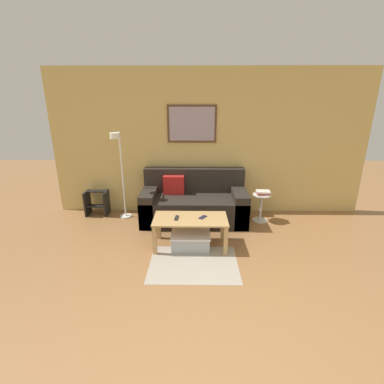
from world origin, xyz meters
name	(u,v)px	position (x,y,z in m)	size (l,w,h in m)	color
ground_plane	(226,381)	(0.00, 0.00, 0.00)	(16.00, 16.00, 0.00)	olive
wall_back	(209,143)	(-0.01, 3.43, 1.28)	(5.60, 0.09, 2.55)	#D6B76B
area_rug	(194,264)	(-0.26, 1.58, 0.00)	(1.14, 0.88, 0.01)	#A39989
couch	(194,203)	(-0.27, 2.99, 0.30)	(1.78, 0.84, 0.87)	#28231E
coffee_table	(190,223)	(-0.31, 2.05, 0.36)	(1.04, 0.53, 0.44)	tan
storage_bin	(191,240)	(-0.31, 2.03, 0.11)	(0.55, 0.45, 0.22)	#9EA3A8
floor_lamp	(119,164)	(-1.50, 2.96, 1.01)	(0.21, 0.44, 1.53)	white
side_table	(261,205)	(0.90, 2.95, 0.29)	(0.31, 0.31, 0.49)	silver
book_stack	(263,192)	(0.91, 2.95, 0.52)	(0.24, 0.20, 0.07)	silver
remote_control	(176,218)	(-0.50, 2.03, 0.45)	(0.04, 0.15, 0.02)	#232328
cell_phone	(203,217)	(-0.13, 2.07, 0.44)	(0.07, 0.14, 0.01)	#1E2338
step_stool	(97,202)	(-2.04, 3.19, 0.24)	(0.39, 0.29, 0.45)	black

